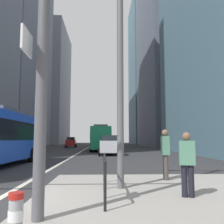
# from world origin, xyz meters

# --- Properties ---
(ground_plane) EXTENTS (160.00, 160.00, 0.00)m
(ground_plane) POSITION_xyz_m (0.00, 20.00, 0.00)
(ground_plane) COLOR #303033
(lane_centre_line) EXTENTS (0.20, 80.00, 0.01)m
(lane_centre_line) POSITION_xyz_m (0.00, 30.00, 0.01)
(lane_centre_line) COLOR beige
(lane_centre_line) RESTS_ON ground
(office_tower_left_mid) EXTENTS (10.08, 24.35, 48.16)m
(office_tower_left_mid) POSITION_xyz_m (-16.00, 46.99, 24.08)
(office_tower_left_mid) COLOR slate
(office_tower_left_mid) RESTS_ON ground
(office_tower_left_far) EXTENTS (12.57, 23.73, 38.32)m
(office_tower_left_far) POSITION_xyz_m (-16.00, 76.64, 19.16)
(office_tower_left_far) COLOR gray
(office_tower_left_far) RESTS_ON ground
(office_tower_right_mid) EXTENTS (10.51, 23.03, 56.72)m
(office_tower_right_mid) POSITION_xyz_m (17.00, 47.31, 28.36)
(office_tower_right_mid) COLOR slate
(office_tower_right_mid) RESTS_ON ground
(office_tower_right_far) EXTENTS (10.23, 19.34, 46.39)m
(office_tower_right_far) POSITION_xyz_m (17.00, 72.16, 23.19)
(office_tower_right_far) COLOR slate
(office_tower_right_far) RESTS_ON ground
(city_bus_red_receding) EXTENTS (2.84, 11.12, 3.40)m
(city_bus_red_receding) POSITION_xyz_m (2.41, 28.31, 1.84)
(city_bus_red_receding) COLOR #198456
(city_bus_red_receding) RESTS_ON ground
(city_bus_red_distant) EXTENTS (2.93, 11.24, 3.40)m
(city_bus_red_distant) POSITION_xyz_m (2.59, 44.54, 1.84)
(city_bus_red_distant) COLOR red
(city_bus_red_distant) RESTS_ON ground
(car_oncoming_mid) EXTENTS (2.20, 4.22, 1.94)m
(car_oncoming_mid) POSITION_xyz_m (-3.39, 42.19, 0.99)
(car_oncoming_mid) COLOR maroon
(car_oncoming_mid) RESTS_ON ground
(car_receding_near) EXTENTS (2.14, 4.53, 1.94)m
(car_receding_near) POSITION_xyz_m (3.31, 18.67, 0.99)
(car_receding_near) COLOR silver
(car_receding_near) RESTS_ON ground
(street_lamp_post) EXTENTS (5.50, 0.32, 8.00)m
(street_lamp_post) POSITION_xyz_m (3.28, 1.17, 5.28)
(street_lamp_post) COLOR #56565B
(street_lamp_post) RESTS_ON median_island
(bollard_left) EXTENTS (0.20, 0.20, 0.75)m
(bollard_left) POSITION_xyz_m (1.65, -2.98, 0.57)
(bollard_left) COLOR #99999E
(bollard_left) RESTS_ON median_island
(pedestrian_railing) EXTENTS (0.06, 3.37, 0.98)m
(pedestrian_railing) POSITION_xyz_m (2.80, 0.50, 0.85)
(pedestrian_railing) COLOR black
(pedestrian_railing) RESTS_ON median_island
(pedestrian_walking) EXTENTS (0.42, 0.32, 1.61)m
(pedestrian_walking) POSITION_xyz_m (4.87, -0.02, 1.04)
(pedestrian_walking) COLOR black
(pedestrian_walking) RESTS_ON median_island
(pedestrian_far) EXTENTS (0.24, 0.38, 1.78)m
(pedestrian_far) POSITION_xyz_m (4.98, 2.61, 1.14)
(pedestrian_far) COLOR #423D38
(pedestrian_far) RESTS_ON median_island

